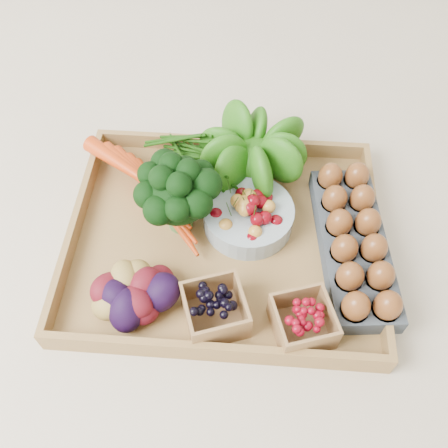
# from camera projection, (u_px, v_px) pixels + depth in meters

# --- Properties ---
(ground) EXTENTS (4.00, 4.00, 0.00)m
(ground) POSITION_uv_depth(u_px,v_px,m) (224.00, 243.00, 0.92)
(ground) COLOR beige
(ground) RESTS_ON ground
(tray) EXTENTS (0.55, 0.45, 0.01)m
(tray) POSITION_uv_depth(u_px,v_px,m) (224.00, 241.00, 0.91)
(tray) COLOR olive
(tray) RESTS_ON ground
(carrots) EXTENTS (0.23, 0.16, 0.05)m
(carrots) POSITION_uv_depth(u_px,v_px,m) (157.00, 194.00, 0.93)
(carrots) COLOR #C2390E
(carrots) RESTS_ON tray
(lettuce) EXTENTS (0.14, 0.14, 0.14)m
(lettuce) POSITION_uv_depth(u_px,v_px,m) (254.00, 148.00, 0.94)
(lettuce) COLOR #10560D
(lettuce) RESTS_ON tray
(broccoli) EXTENTS (0.15, 0.15, 0.12)m
(broccoli) POSITION_uv_depth(u_px,v_px,m) (179.00, 205.00, 0.88)
(broccoli) COLOR black
(broccoli) RESTS_ON tray
(cherry_bowl) EXTENTS (0.16, 0.16, 0.04)m
(cherry_bowl) POSITION_uv_depth(u_px,v_px,m) (248.00, 216.00, 0.91)
(cherry_bowl) COLOR #8C9EA5
(cherry_bowl) RESTS_ON tray
(egg_carton) EXTENTS (0.14, 0.33, 0.04)m
(egg_carton) POSITION_uv_depth(u_px,v_px,m) (352.00, 245.00, 0.87)
(egg_carton) COLOR #3D444E
(egg_carton) RESTS_ON tray
(potatoes) EXTENTS (0.16, 0.16, 0.09)m
(potatoes) POSITION_uv_depth(u_px,v_px,m) (130.00, 289.00, 0.80)
(potatoes) COLOR #480B14
(potatoes) RESTS_ON tray
(punnet_blackberry) EXTENTS (0.12, 0.12, 0.06)m
(punnet_blackberry) POSITION_uv_depth(u_px,v_px,m) (215.00, 310.00, 0.79)
(punnet_blackberry) COLOR black
(punnet_blackberry) RESTS_ON tray
(punnet_raspberry) EXTENTS (0.11, 0.11, 0.06)m
(punnet_raspberry) POSITION_uv_depth(u_px,v_px,m) (303.00, 321.00, 0.78)
(punnet_raspberry) COLOR maroon
(punnet_raspberry) RESTS_ON tray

